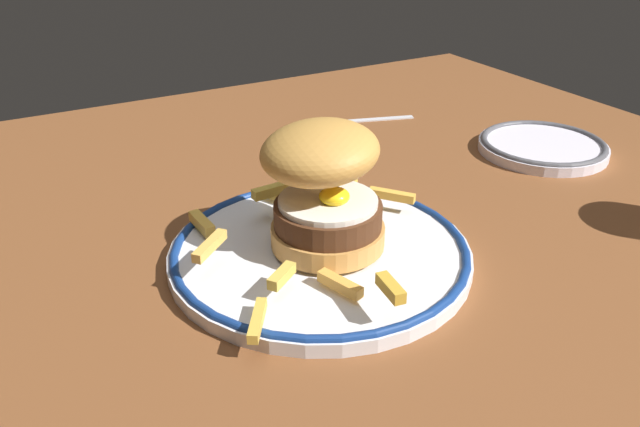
{
  "coord_description": "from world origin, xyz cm",
  "views": [
    {
      "loc": [
        -17.42,
        -45.82,
        29.75
      ],
      "look_at": [
        5.98,
        -4.1,
        4.6
      ],
      "focal_mm": 35.8,
      "sensor_mm": 36.0,
      "label": 1
    }
  ],
  "objects_px": {
    "burger": "(324,185)",
    "side_plate": "(543,146)",
    "dinner_plate": "(320,251)",
    "fork": "(360,120)"
  },
  "relations": [
    {
      "from": "side_plate",
      "to": "fork",
      "type": "bearing_deg",
      "value": 123.11
    },
    {
      "from": "dinner_plate",
      "to": "side_plate",
      "type": "xyz_separation_m",
      "value": [
        0.36,
        0.08,
        -0.0
      ]
    },
    {
      "from": "dinner_plate",
      "to": "side_plate",
      "type": "height_order",
      "value": "same"
    },
    {
      "from": "burger",
      "to": "fork",
      "type": "bearing_deg",
      "value": 52.33
    },
    {
      "from": "dinner_plate",
      "to": "side_plate",
      "type": "relative_size",
      "value": 1.71
    },
    {
      "from": "burger",
      "to": "fork",
      "type": "relative_size",
      "value": 0.81
    },
    {
      "from": "burger",
      "to": "side_plate",
      "type": "distance_m",
      "value": 0.37
    },
    {
      "from": "side_plate",
      "to": "fork",
      "type": "relative_size",
      "value": 1.09
    },
    {
      "from": "dinner_plate",
      "to": "fork",
      "type": "bearing_deg",
      "value": 52.03
    },
    {
      "from": "dinner_plate",
      "to": "burger",
      "type": "relative_size",
      "value": 2.3
    }
  ]
}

